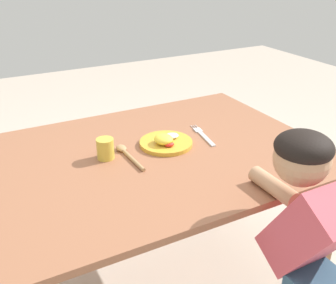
{
  "coord_description": "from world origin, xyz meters",
  "views": [
    {
      "loc": [
        -0.59,
        -1.24,
        1.44
      ],
      "look_at": [
        0.07,
        0.02,
        0.75
      ],
      "focal_mm": 42.15,
      "sensor_mm": 36.0,
      "label": 1
    }
  ],
  "objects_px": {
    "plate": "(166,142)",
    "spoon": "(127,153)",
    "fork": "(203,135)",
    "person": "(307,274)",
    "drinking_cup": "(105,149)"
  },
  "relations": [
    {
      "from": "plate",
      "to": "fork",
      "type": "distance_m",
      "value": 0.18
    },
    {
      "from": "fork",
      "to": "drinking_cup",
      "type": "xyz_separation_m",
      "value": [
        -0.44,
        0.0,
        0.04
      ]
    },
    {
      "from": "plate",
      "to": "person",
      "type": "relative_size",
      "value": 0.22
    },
    {
      "from": "plate",
      "to": "person",
      "type": "height_order",
      "value": "person"
    },
    {
      "from": "drinking_cup",
      "to": "person",
      "type": "distance_m",
      "value": 0.81
    },
    {
      "from": "plate",
      "to": "drinking_cup",
      "type": "height_order",
      "value": "drinking_cup"
    },
    {
      "from": "fork",
      "to": "person",
      "type": "distance_m",
      "value": 0.7
    },
    {
      "from": "spoon",
      "to": "drinking_cup",
      "type": "xyz_separation_m",
      "value": [
        -0.08,
        0.02,
        0.03
      ]
    },
    {
      "from": "fork",
      "to": "person",
      "type": "height_order",
      "value": "person"
    },
    {
      "from": "plate",
      "to": "spoon",
      "type": "distance_m",
      "value": 0.18
    },
    {
      "from": "fork",
      "to": "person",
      "type": "xyz_separation_m",
      "value": [
        -0.04,
        -0.67,
        -0.19
      ]
    },
    {
      "from": "drinking_cup",
      "to": "spoon",
      "type": "bearing_deg",
      "value": -12.66
    },
    {
      "from": "person",
      "to": "drinking_cup",
      "type": "bearing_deg",
      "value": 120.44
    },
    {
      "from": "drinking_cup",
      "to": "fork",
      "type": "bearing_deg",
      "value": -0.45
    },
    {
      "from": "spoon",
      "to": "drinking_cup",
      "type": "relative_size",
      "value": 2.77
    }
  ]
}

